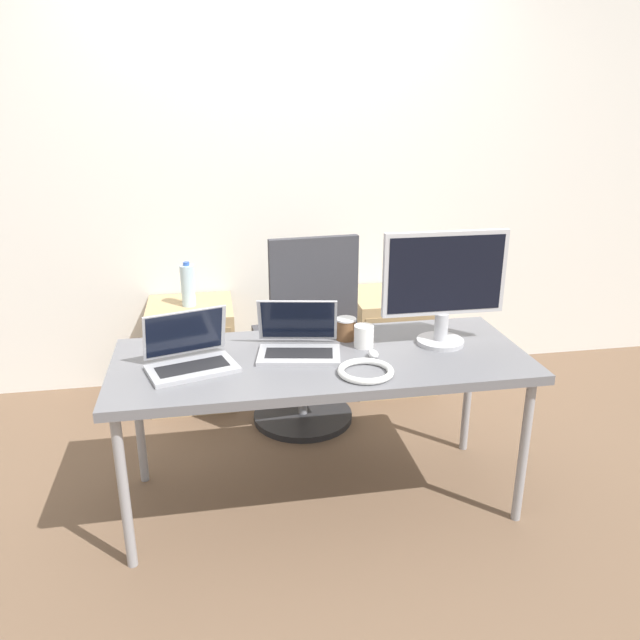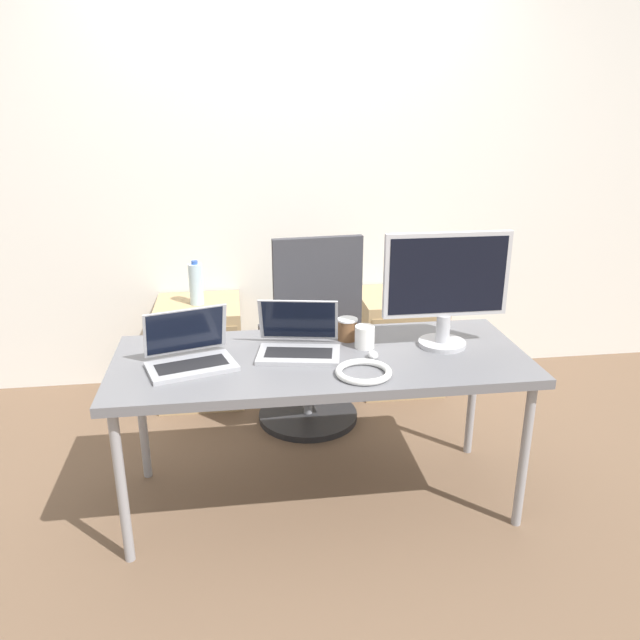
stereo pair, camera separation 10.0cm
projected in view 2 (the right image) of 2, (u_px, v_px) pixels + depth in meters
ground_plane at (321, 498)px, 2.86m from camera, size 14.00×14.00×0.00m
wall_back at (289, 173)px, 3.75m from camera, size 10.00×0.05×2.60m
desk at (321, 367)px, 2.64m from camera, size 1.74×0.71×0.71m
office_chair at (310, 354)px, 3.36m from camera, size 0.56×0.58×1.11m
cabinet_left at (201, 351)px, 3.75m from camera, size 0.49×0.50×0.59m
cabinet_right at (398, 340)px, 3.90m from camera, size 0.49×0.50×0.59m
water_bottle at (196, 284)px, 3.61m from camera, size 0.08×0.08×0.26m
laptop_left at (299, 342)px, 2.64m from camera, size 0.38×0.33×0.22m
laptop_right at (190, 354)px, 2.52m from camera, size 0.39×0.35×0.22m
monitor at (446, 286)px, 2.64m from camera, size 0.54×0.21×0.50m
mouse at (373, 355)px, 2.59m from camera, size 0.04×0.06×0.03m
coffee_cup_white at (365, 337)px, 2.70m from camera, size 0.09×0.09×0.10m
coffee_cup_brown at (347, 329)px, 2.78m from camera, size 0.09×0.09×0.10m
cable_coil at (364, 372)px, 2.44m from camera, size 0.22×0.22×0.03m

